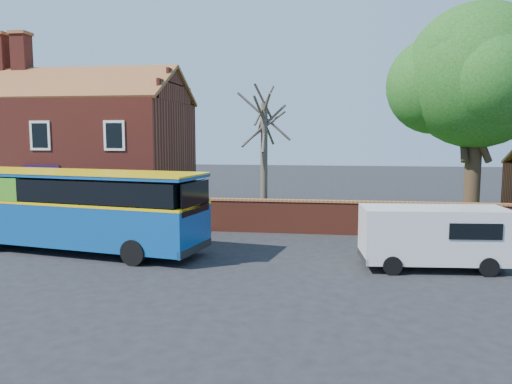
# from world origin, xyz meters

# --- Properties ---
(ground) EXTENTS (120.00, 120.00, 0.00)m
(ground) POSITION_xyz_m (0.00, 0.00, 0.00)
(ground) COLOR black
(ground) RESTS_ON ground
(pavement) EXTENTS (18.00, 3.50, 0.12)m
(pavement) POSITION_xyz_m (-7.00, 5.75, 0.06)
(pavement) COLOR gray
(pavement) RESTS_ON ground
(kerb) EXTENTS (18.00, 0.15, 0.14)m
(kerb) POSITION_xyz_m (-7.00, 4.00, 0.07)
(kerb) COLOR slate
(kerb) RESTS_ON ground
(grass_strip) EXTENTS (26.00, 12.00, 0.04)m
(grass_strip) POSITION_xyz_m (13.00, 13.00, 0.02)
(grass_strip) COLOR #426B28
(grass_strip) RESTS_ON ground
(shop_building) EXTENTS (12.30, 8.13, 10.50)m
(shop_building) POSITION_xyz_m (-7.02, 11.50, 3.41)
(shop_building) COLOR maroon
(shop_building) RESTS_ON ground
(boundary_wall) EXTENTS (22.00, 0.38, 1.60)m
(boundary_wall) POSITION_xyz_m (13.00, 7.00, 0.81)
(boundary_wall) COLOR maroon
(boundary_wall) RESTS_ON ground
(bus) EXTENTS (10.84, 4.54, 3.21)m
(bus) POSITION_xyz_m (-2.61, 2.16, 1.82)
(bus) COLOR #0D468F
(bus) RESTS_ON ground
(van_near) EXTENTS (5.03, 2.36, 2.14)m
(van_near) POSITION_xyz_m (11.27, 1.41, 1.20)
(van_near) COLOR silver
(van_near) RESTS_ON ground
(large_tree) EXTENTS (9.23, 7.30, 11.26)m
(large_tree) POSITION_xyz_m (15.13, 11.09, 7.37)
(large_tree) COLOR black
(large_tree) RESTS_ON ground
(bare_tree) EXTENTS (2.54, 3.03, 6.79)m
(bare_tree) POSITION_xyz_m (4.38, 8.85, 3.48)
(bare_tree) COLOR #4C4238
(bare_tree) RESTS_ON ground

